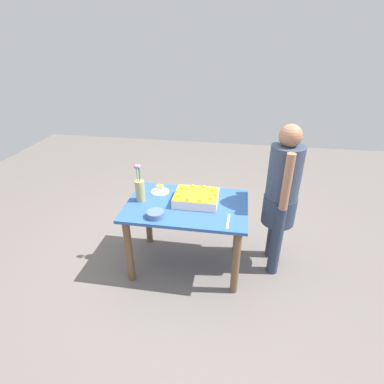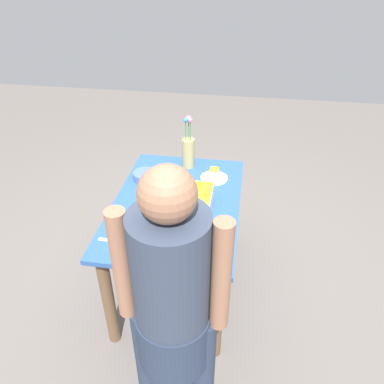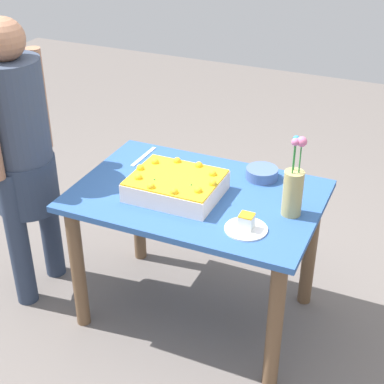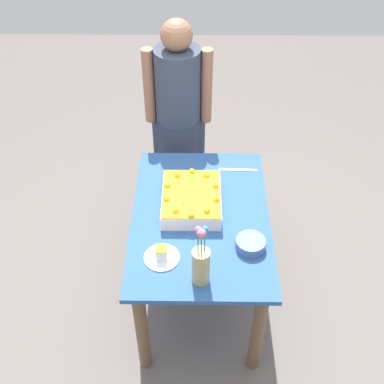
{
  "view_description": "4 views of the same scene",
  "coord_description": "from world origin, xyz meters",
  "views": [
    {
      "loc": [
        -0.45,
        2.41,
        2.16
      ],
      "look_at": [
        -0.05,
        0.02,
        0.87
      ],
      "focal_mm": 28.0,
      "sensor_mm": 36.0,
      "label": 1
    },
    {
      "loc": [
        -1.84,
        -0.38,
        2.06
      ],
      "look_at": [
        -0.05,
        -0.1,
        0.84
      ],
      "focal_mm": 35.0,
      "sensor_mm": 36.0,
      "label": 2
    },
    {
      "loc": [
        0.94,
        -2.19,
        2.11
      ],
      "look_at": [
        0.01,
        -0.08,
        0.77
      ],
      "focal_mm": 55.0,
      "sensor_mm": 36.0,
      "label": 3
    },
    {
      "loc": [
        1.92,
        -0.02,
        2.63
      ],
      "look_at": [
        -0.12,
        -0.05,
        0.79
      ],
      "focal_mm": 45.0,
      "sensor_mm": 36.0,
      "label": 4
    }
  ],
  "objects": [
    {
      "name": "sheet_cake",
      "position": [
        -0.08,
        -0.05,
        0.77
      ],
      "size": [
        0.41,
        0.33,
        0.12
      ],
      "color": "white",
      "rests_on": "dining_table"
    },
    {
      "name": "person_standing",
      "position": [
        -0.87,
        -0.15,
        0.85
      ],
      "size": [
        0.31,
        0.45,
        1.49
      ],
      "color": "#2A364C",
      "rests_on": "ground_plane"
    },
    {
      "name": "cake_knife",
      "position": [
        -0.41,
        0.23,
        0.73
      ],
      "size": [
        0.03,
        0.24,
        0.0
      ],
      "primitive_type": "cube",
      "rotation": [
        0.0,
        0.0,
        4.68
      ],
      "color": "silver",
      "rests_on": "dining_table"
    },
    {
      "name": "dining_table",
      "position": [
        0.0,
        0.0,
        0.59
      ],
      "size": [
        1.15,
        0.77,
        0.72
      ],
      "color": "#2D5596",
      "rests_on": "ground_plane"
    },
    {
      "name": "ground_plane",
      "position": [
        0.0,
        0.0,
        0.0
      ],
      "size": [
        8.0,
        8.0,
        0.0
      ],
      "primitive_type": "plane",
      "color": "#665E5A"
    },
    {
      "name": "flower_vase",
      "position": [
        0.45,
        0.0,
        0.85
      ],
      "size": [
        0.09,
        0.09,
        0.38
      ],
      "color": "tan",
      "rests_on": "dining_table"
    },
    {
      "name": "fruit_bowl",
      "position": [
        0.23,
        0.26,
        0.75
      ],
      "size": [
        0.16,
        0.16,
        0.05
      ],
      "primitive_type": "cylinder",
      "color": "#4D6799",
      "rests_on": "dining_table"
    },
    {
      "name": "serving_plate_with_slice",
      "position": [
        0.31,
        -0.2,
        0.74
      ],
      "size": [
        0.18,
        0.18,
        0.08
      ],
      "color": "white",
      "rests_on": "dining_table"
    }
  ]
}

